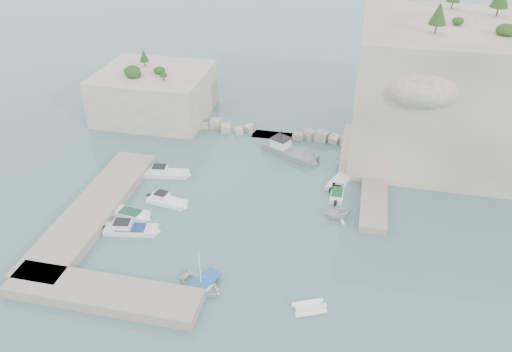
% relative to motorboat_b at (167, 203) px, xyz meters
% --- Properties ---
extents(ground, '(400.00, 400.00, 0.00)m').
position_rel_motorboat_b_xyz_m(ground, '(9.75, -2.65, 0.00)').
color(ground, slate).
rests_on(ground, ground).
extents(cliff_east, '(26.00, 22.00, 17.00)m').
position_rel_motorboat_b_xyz_m(cliff_east, '(32.75, 20.35, 8.50)').
color(cliff_east, beige).
rests_on(cliff_east, ground).
extents(cliff_terrace, '(8.00, 10.00, 2.50)m').
position_rel_motorboat_b_xyz_m(cliff_terrace, '(22.75, 15.35, 1.25)').
color(cliff_terrace, beige).
rests_on(cliff_terrace, ground).
extents(outcrop_west, '(16.00, 14.00, 7.00)m').
position_rel_motorboat_b_xyz_m(outcrop_west, '(-10.25, 22.35, 3.50)').
color(outcrop_west, beige).
rests_on(outcrop_west, ground).
extents(quay_west, '(5.00, 24.00, 1.10)m').
position_rel_motorboat_b_xyz_m(quay_west, '(-7.25, -3.65, 0.55)').
color(quay_west, '#9E9689').
rests_on(quay_west, ground).
extents(quay_south, '(18.00, 4.00, 1.10)m').
position_rel_motorboat_b_xyz_m(quay_south, '(-0.25, -15.15, 0.55)').
color(quay_south, '#9E9689').
rests_on(quay_south, ground).
extents(ledge_east, '(3.00, 16.00, 0.80)m').
position_rel_motorboat_b_xyz_m(ledge_east, '(23.25, 7.35, 0.40)').
color(ledge_east, '#9E9689').
rests_on(ledge_east, ground).
extents(breakwater, '(28.00, 3.00, 1.40)m').
position_rel_motorboat_b_xyz_m(breakwater, '(8.75, 19.35, 0.70)').
color(breakwater, beige).
rests_on(breakwater, ground).
extents(motorboat_b, '(5.30, 2.53, 1.40)m').
position_rel_motorboat_b_xyz_m(motorboat_b, '(0.00, 0.00, 0.00)').
color(motorboat_b, white).
rests_on(motorboat_b, ground).
extents(motorboat_c, '(4.78, 2.27, 0.70)m').
position_rel_motorboat_b_xyz_m(motorboat_c, '(-3.10, -3.10, 0.00)').
color(motorboat_c, white).
rests_on(motorboat_c, ground).
extents(motorboat_a, '(6.25, 2.73, 1.40)m').
position_rel_motorboat_b_xyz_m(motorboat_a, '(-2.29, 5.73, 0.00)').
color(motorboat_a, white).
rests_on(motorboat_a, ground).
extents(motorboat_d, '(6.39, 2.82, 1.40)m').
position_rel_motorboat_b_xyz_m(motorboat_d, '(-1.85, -5.76, 0.00)').
color(motorboat_d, white).
rests_on(motorboat_d, ground).
extents(rowboat, '(5.57, 4.93, 0.96)m').
position_rel_motorboat_b_xyz_m(rowboat, '(7.96, -12.01, 0.00)').
color(rowboat, white).
rests_on(rowboat, ground).
extents(inflatable_dinghy, '(3.44, 2.61, 0.44)m').
position_rel_motorboat_b_xyz_m(inflatable_dinghy, '(18.02, -12.51, 0.00)').
color(inflatable_dinghy, white).
rests_on(inflatable_dinghy, ground).
extents(tender_east_a, '(4.29, 4.06, 1.78)m').
position_rel_motorboat_b_xyz_m(tender_east_a, '(19.39, 1.54, 0.00)').
color(tender_east_a, silver).
rests_on(tender_east_a, ground).
extents(tender_east_b, '(1.53, 4.31, 0.70)m').
position_rel_motorboat_b_xyz_m(tender_east_b, '(19.00, 5.79, 0.00)').
color(tender_east_b, silver).
rests_on(tender_east_b, ground).
extents(tender_east_c, '(3.54, 5.61, 0.70)m').
position_rel_motorboat_b_xyz_m(tender_east_c, '(19.13, 8.70, 0.00)').
color(tender_east_c, silver).
rests_on(tender_east_c, ground).
extents(tender_east_d, '(4.88, 2.50, 1.80)m').
position_rel_motorboat_b_xyz_m(tender_east_d, '(20.42, 11.97, 0.00)').
color(tender_east_d, white).
rests_on(tender_east_d, ground).
extents(work_boat, '(8.76, 6.28, 2.20)m').
position_rel_motorboat_b_xyz_m(work_boat, '(12.03, 14.12, 0.00)').
color(work_boat, slate).
rests_on(work_boat, ground).
extents(rowboat_mast, '(0.10, 0.10, 4.20)m').
position_rel_motorboat_b_xyz_m(rowboat_mast, '(7.96, -12.01, 2.58)').
color(rowboat_mast, white).
rests_on(rowboat_mast, rowboat).
extents(vegetation, '(53.48, 13.88, 13.40)m').
position_rel_motorboat_b_xyz_m(vegetation, '(27.58, 21.76, 17.93)').
color(vegetation, '#1E4219').
rests_on(vegetation, ground).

